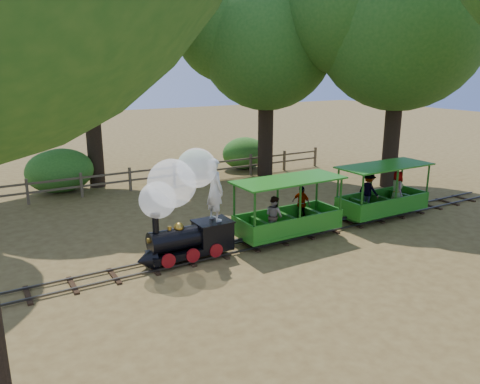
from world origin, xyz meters
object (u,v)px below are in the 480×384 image
locomotive (182,199)px  carriage_front (287,215)px  carriage_rear (382,195)px  fence (153,175)px

locomotive → carriage_front: size_ratio=0.91×
locomotive → carriage_rear: size_ratio=0.91×
locomotive → carriage_rear: 7.54m
locomotive → carriage_front: bearing=-1.4°
carriage_front → fence: bearing=99.4°
carriage_front → carriage_rear: 4.09m
carriage_rear → carriage_front: bearing=-178.9°
locomotive → fence: bearing=75.4°
carriage_front → locomotive: bearing=178.6°
locomotive → carriage_front: (3.39, -0.08, -0.99)m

